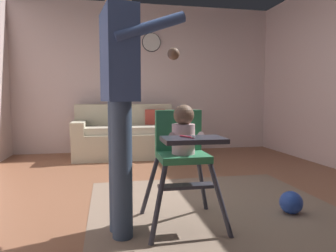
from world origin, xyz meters
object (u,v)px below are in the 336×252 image
at_px(toy_ball, 291,202).
at_px(wall_clock, 151,42).
at_px(couch, 126,136).
at_px(adult_standing, 120,94).
at_px(high_chair, 183,144).

height_order(toy_ball, wall_clock, wall_clock).
distance_m(couch, adult_standing, 3.06).
bearing_deg(adult_standing, toy_ball, -3.93).
height_order(couch, high_chair, high_chair).
distance_m(adult_standing, toy_ball, 1.66).
height_order(high_chair, wall_clock, wall_clock).
bearing_deg(toy_ball, wall_clock, 101.56).
relative_size(couch, high_chair, 1.81).
bearing_deg(adult_standing, couch, 77.41).
xyz_separation_m(toy_ball, wall_clock, (-0.68, 3.34, 1.87)).
height_order(adult_standing, toy_ball, adult_standing).
xyz_separation_m(adult_standing, toy_ball, (1.40, 0.11, -0.89)).
bearing_deg(toy_ball, couch, 112.54).
distance_m(couch, high_chair, 2.94).
xyz_separation_m(high_chair, toy_ball, (0.94, 0.05, -0.53)).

